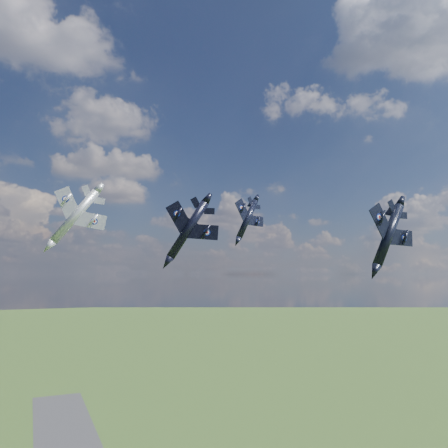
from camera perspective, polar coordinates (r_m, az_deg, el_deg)
name	(u,v)px	position (r m, az deg, el deg)	size (l,w,h in m)	color
jet_lead_navy	(188,230)	(68.19, -4.73, -0.72)	(9.97, 13.90, 2.88)	black
jet_right_navy	(388,235)	(65.23, 20.69, -1.35)	(9.80, 13.66, 2.83)	black
jet_high_navy	(247,219)	(102.70, 3.07, 0.66)	(10.44, 14.56, 3.01)	black
jet_left_silver	(75,216)	(70.77, -18.89, 0.97)	(9.83, 13.70, 2.84)	#B2B7BE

